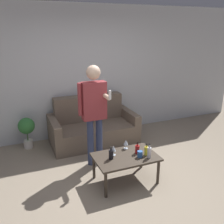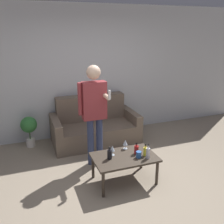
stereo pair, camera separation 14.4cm
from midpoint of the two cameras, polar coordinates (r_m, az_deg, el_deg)
The scene contains 13 objects.
ground_plane at distance 3.77m, azimuth 4.46°, elevation -17.53°, with size 16.00×16.00×0.00m, color gray.
wall_back at distance 5.27m, azimuth -5.60°, elevation 8.92°, with size 8.00×0.06×2.70m.
couch at distance 5.14m, azimuth -3.29°, elevation -3.29°, with size 1.71×0.90×0.91m.
coffee_table at distance 3.78m, azimuth 3.97°, elevation -10.68°, with size 0.94×0.61×0.42m.
bottle_orange at distance 3.82m, azimuth 6.69°, elevation -8.50°, with size 0.07×0.07×0.17m.
bottle_green at distance 3.71m, azimuth 9.35°, elevation -9.19°, with size 0.06×0.06×0.22m.
bottle_dark at distance 3.78m, azimuth 8.71°, elevation -8.86°, with size 0.06×0.06×0.18m.
bottle_yellow at distance 3.65m, azimuth 0.59°, elevation -9.61°, with size 0.07×0.07×0.19m.
wine_glass_near at distance 3.93m, azimuth 4.11°, elevation -7.05°, with size 0.07×0.07×0.15m.
wine_glass_far at distance 3.73m, azimuth 1.19°, elevation -8.39°, with size 0.07×0.07×0.16m.
cup_on_table at distance 3.72m, azimuth 7.24°, elevation -9.63°, with size 0.08×0.08×0.09m.
person_standing_front at distance 4.02m, azimuth -3.11°, elevation 1.08°, with size 0.46×0.43×1.69m.
potted_plant at distance 5.08m, azimuth -17.68°, elevation -3.30°, with size 0.31×0.31×0.61m.
Camera 2 is at (-1.25, -2.78, 2.21)m, focal length 40.00 mm.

